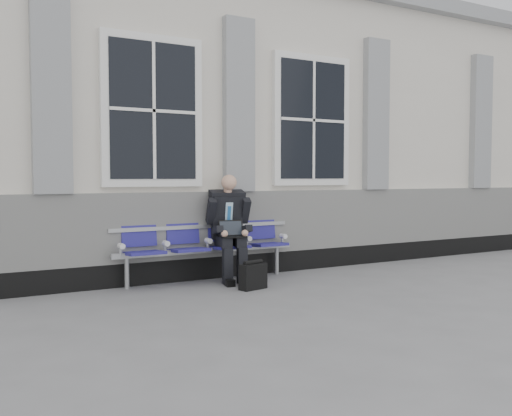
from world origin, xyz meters
TOP-DOWN VIEW (x-y plane):
  - ground at (0.00, 0.00)m, footprint 70.00×70.00m
  - station_building at (-0.02, 3.47)m, footprint 14.40×4.40m
  - bench at (-1.46, 1.32)m, footprint 2.60×0.47m
  - businessman at (-1.18, 1.19)m, footprint 0.62×0.83m
  - briefcase at (-1.20, 0.51)m, footprint 0.38×0.23m

SIDE VIEW (x-z plane):
  - ground at x=0.00m, z-range 0.00..0.00m
  - briefcase at x=-1.20m, z-range -0.01..0.35m
  - bench at x=-1.46m, z-range 0.10..1.01m
  - businessman at x=-1.18m, z-range 0.06..1.49m
  - station_building at x=-0.02m, z-range -0.02..4.47m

